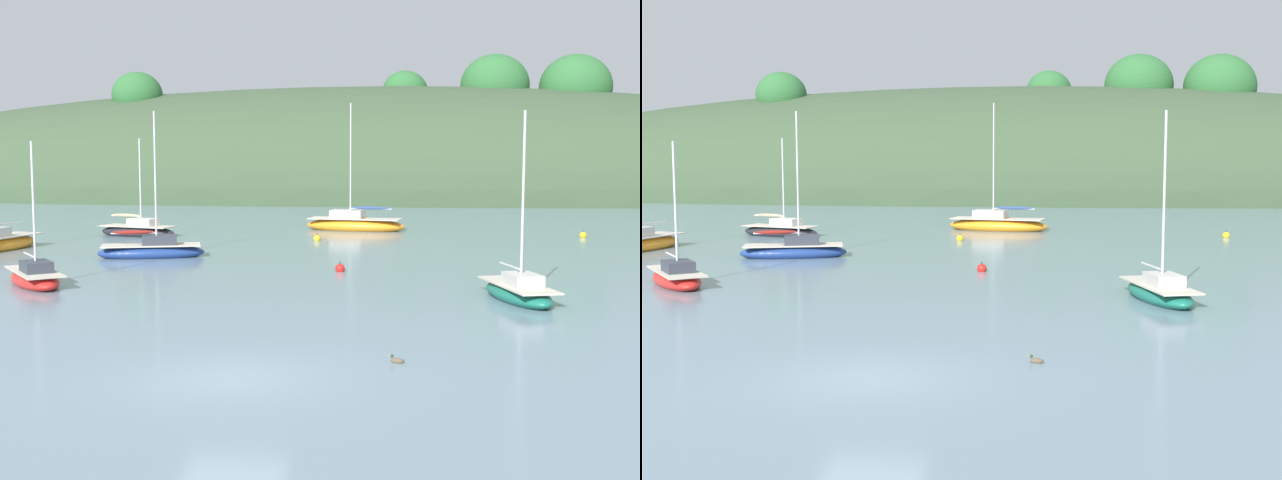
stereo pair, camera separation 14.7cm
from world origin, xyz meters
The scene contains 11 objects.
ground_plane centered at (0.00, 0.00, 0.00)m, with size 400.00×400.00×0.00m, color slate.
far_shoreline_hill centered at (0.08, 80.13, 0.10)m, with size 150.00×36.00×29.57m.
sailboat_grey_yawl centered at (8.11, 11.42, 0.31)m, with size 2.80×4.98×6.95m.
sailboat_navy_dinghy centered at (-10.79, 12.91, 0.31)m, with size 4.14×4.71×5.92m.
sailboat_cream_ketch centered at (-13.06, 32.71, 0.35)m, with size 5.70×3.32×6.40m.
sailboat_blue_center centered at (-8.82, 22.10, 0.35)m, with size 5.66×3.20×7.56m.
sailboat_black_sloop centered at (0.48, 38.09, 0.42)m, with size 7.18×3.55×8.90m.
mooring_buoy_channel centered at (1.11, 18.04, 0.12)m, with size 0.44×0.44×0.54m.
mooring_buoy_inner centered at (-1.33, 31.03, 0.12)m, with size 0.44×0.44×0.54m.
mooring_buoy_outer centered at (15.13, 34.83, 0.12)m, with size 0.44×0.44×0.54m.
duck_straggler centered at (3.87, 1.92, 0.05)m, with size 0.42×0.28×0.24m.
Camera 1 is at (4.09, -18.83, 5.29)m, focal length 46.77 mm.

